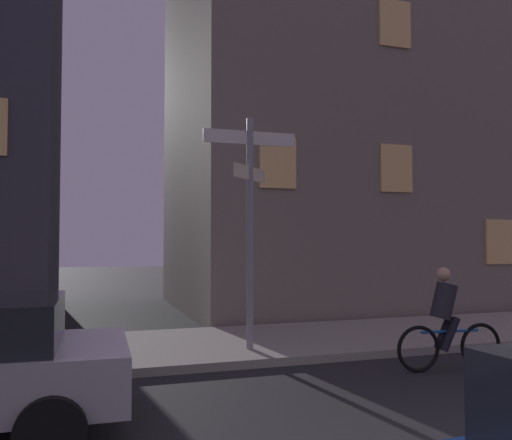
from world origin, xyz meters
name	(u,v)px	position (x,y,z in m)	size (l,w,h in m)	color
sidewalk_kerb	(263,342)	(0.00, 6.34, 0.07)	(40.00, 3.38, 0.14)	gray
signpost	(250,212)	(-0.53, 5.51, 2.54)	(1.70, 0.83, 4.07)	gray
cyclist	(447,322)	(2.10, 3.59, 0.75)	(1.82, 0.36, 1.61)	black
building_right_block	(332,82)	(4.19, 11.70, 7.06)	(9.57, 7.09, 14.12)	slate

